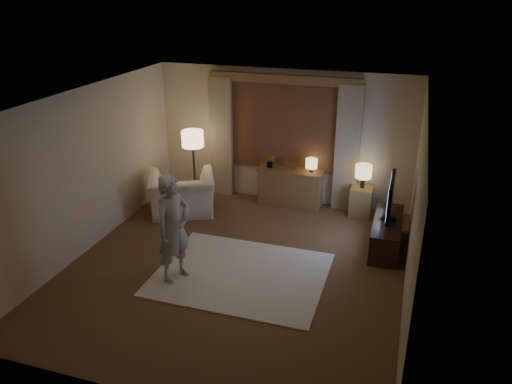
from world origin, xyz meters
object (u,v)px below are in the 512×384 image
at_px(sideboard, 290,188).
at_px(tv_stand, 387,233).
at_px(armchair, 182,194).
at_px(person, 173,228).
at_px(side_table, 361,201).

xyz_separation_m(sideboard, tv_stand, (1.93, -1.16, -0.10)).
xyz_separation_m(sideboard, armchair, (-1.84, -0.98, 0.03)).
distance_m(sideboard, tv_stand, 2.26).
bearing_deg(tv_stand, person, -146.48).
bearing_deg(side_table, sideboard, 177.92).
relative_size(side_table, person, 0.35).
height_order(sideboard, tv_stand, sideboard).
relative_size(armchair, person, 0.73).
xyz_separation_m(tv_stand, person, (-2.88, -1.91, 0.58)).
distance_m(armchair, tv_stand, 3.78).
bearing_deg(tv_stand, sideboard, 148.88).
xyz_separation_m(side_table, tv_stand, (0.55, -1.11, -0.03)).
bearing_deg(sideboard, armchair, -151.95).
bearing_deg(side_table, tv_stand, -63.70).
distance_m(side_table, person, 3.85).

